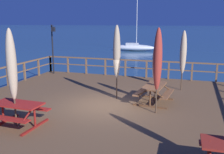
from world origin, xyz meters
name	(u,v)px	position (x,y,z in m)	size (l,w,h in m)	color
ground_plane	(106,121)	(0.00, 0.00, 0.00)	(600.00, 600.00, 0.00)	navy
wooden_deck	(106,113)	(0.00, 0.00, 0.36)	(12.32, 11.86, 0.73)	brown
railing_waterside_far	(136,66)	(0.00, 5.78, 1.45)	(12.12, 0.10, 1.09)	brown
picnic_table_mid_right	(154,90)	(1.86, 0.94, 1.28)	(1.55, 1.82, 0.78)	brown
picnic_table_back_left	(18,109)	(-2.05, -2.88, 1.28)	(1.69, 1.46, 0.78)	maroon
patio_umbrella_short_mid	(156,63)	(1.91, 0.88, 2.44)	(0.32, 0.32, 2.69)	#4C3828
patio_umbrella_tall_front	(12,65)	(-2.10, -2.95, 2.76)	(0.32, 0.32, 3.19)	#4C3828
patio_umbrella_tall_back_right	(158,60)	(2.12, -0.34, 2.75)	(0.32, 0.32, 3.18)	#4C3828
patio_umbrella_short_back	(117,53)	(0.18, 0.99, 2.80)	(0.32, 0.32, 3.25)	#4C3828
patio_umbrella_tall_mid_right	(183,53)	(2.86, 3.43, 2.62)	(0.32, 0.32, 2.98)	#4C3828
lamp_post_hooked	(53,42)	(-5.33, 5.08, 2.84)	(0.50, 0.56, 3.20)	black
sailboat_distant	(134,47)	(-4.88, 26.86, 0.51)	(6.16, 2.42, 7.72)	silver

